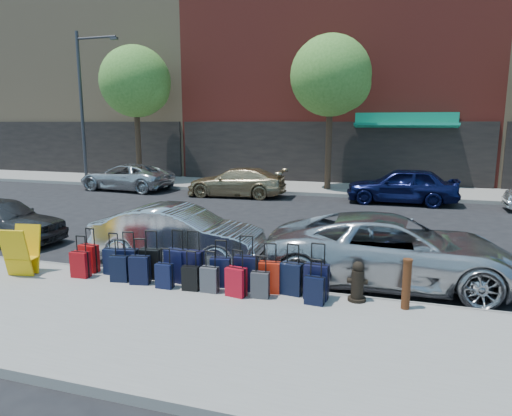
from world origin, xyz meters
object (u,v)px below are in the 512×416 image
(tree_center, at_px, (334,78))
(car_near_2, at_px, (394,250))
(suitcase_front_5, at_px, (192,267))
(display_rack, at_px, (22,251))
(car_far_0, at_px, (126,177))
(car_far_1, at_px, (236,182))
(bollard, at_px, (407,283))
(streetlight, at_px, (84,98))
(car_near_0, at_px, (0,220))
(car_far_2, at_px, (402,186))
(tree_left, at_px, (138,84))
(fire_hydrant, at_px, (357,283))
(car_near_1, at_px, (179,234))

(tree_center, relative_size, car_near_2, 1.39)
(suitcase_front_5, relative_size, display_rack, 1.04)
(display_rack, height_order, car_far_0, car_far_0)
(suitcase_front_5, xyz_separation_m, car_far_1, (-3.20, 11.50, 0.17))
(tree_center, bearing_deg, bollard, -76.70)
(streetlight, relative_size, car_far_1, 1.76)
(bollard, bearing_deg, car_near_0, 170.11)
(streetlight, bearing_deg, car_far_2, -6.00)
(tree_left, relative_size, fire_hydrant, 9.80)
(tree_left, distance_m, suitcase_front_5, 17.99)
(suitcase_front_5, height_order, car_near_1, car_near_1)
(car_near_2, bearing_deg, car_far_0, 49.46)
(tree_center, bearing_deg, car_near_2, -76.02)
(car_far_1, bearing_deg, car_near_2, 32.47)
(car_near_2, bearing_deg, streetlight, 51.66)
(fire_hydrant, relative_size, car_near_0, 0.19)
(bollard, distance_m, car_near_2, 1.73)
(fire_hydrant, distance_m, car_near_1, 4.68)
(car_near_0, bearing_deg, tree_center, -29.48)
(car_far_2, bearing_deg, bollard, 0.33)
(car_far_0, bearing_deg, car_far_2, 94.73)
(streetlight, relative_size, display_rack, 7.70)
(car_near_0, distance_m, car_far_2, 14.72)
(car_near_2, xyz_separation_m, car_far_1, (-7.05, 9.86, -0.06))
(tree_center, relative_size, display_rack, 7.00)
(tree_center, height_order, car_near_2, tree_center)
(bollard, xyz_separation_m, car_far_1, (-7.30, 11.57, 0.05))
(tree_center, distance_m, display_rack, 16.21)
(car_far_0, bearing_deg, suitcase_front_5, 42.54)
(car_far_1, bearing_deg, suitcase_front_5, 12.45)
(streetlight, height_order, suitcase_front_5, streetlight)
(car_near_2, bearing_deg, display_rack, 103.98)
(streetlight, distance_m, fire_hydrant, 21.34)
(car_far_2, bearing_deg, car_near_1, -27.00)
(tree_center, xyz_separation_m, streetlight, (-13.44, -0.70, -0.75))
(display_rack, bearing_deg, car_near_0, 132.52)
(tree_left, xyz_separation_m, car_far_0, (0.62, -2.48, -4.75))
(streetlight, distance_m, car_far_1, 10.54)
(car_far_0, height_order, car_far_2, car_far_2)
(suitcase_front_5, bearing_deg, car_far_0, 130.21)
(display_rack, relative_size, car_far_0, 0.22)
(fire_hydrant, distance_m, car_far_0, 17.09)
(car_near_2, bearing_deg, bollard, -174.46)
(tree_center, height_order, display_rack, tree_center)
(tree_center, bearing_deg, streetlight, -177.02)
(tree_center, distance_m, streetlight, 13.48)
(tree_left, xyz_separation_m, car_far_1, (6.59, -2.76, -4.75))
(fire_hydrant, xyz_separation_m, car_near_0, (-10.06, 1.78, 0.16))
(car_far_1, height_order, car_far_2, car_far_2)
(tree_left, height_order, car_far_0, tree_left)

